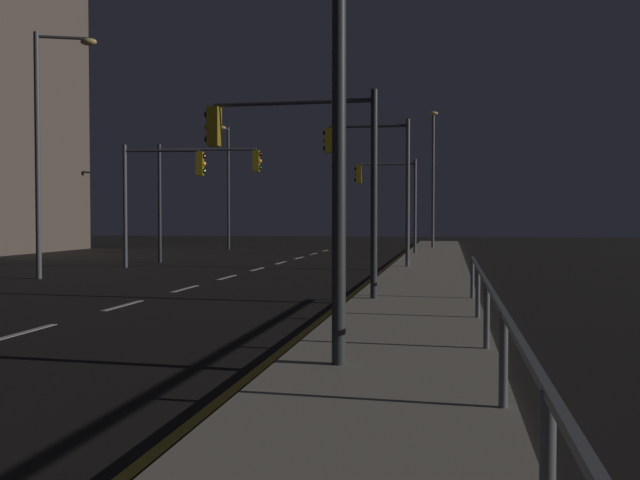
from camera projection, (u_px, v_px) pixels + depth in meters
ground_plane at (191, 287)px, 21.33m from camera, size 112.00×112.00×0.00m
sidewalk_right at (420, 289)px, 20.17m from camera, size 2.94×77.00×0.14m
lane_markings_center at (227, 277)px, 24.77m from camera, size 0.14×50.00×0.01m
lane_edge_line at (376, 276)px, 25.40m from camera, size 0.14×53.00×0.01m
traffic_light_overhead_east at (295, 152)px, 17.44m from camera, size 4.24×0.35×4.87m
traffic_light_mid_right at (161, 181)px, 29.47m from camera, size 3.36×0.65×4.95m
traffic_light_mid_left at (372, 164)px, 28.24m from camera, size 3.37×0.35×5.65m
traffic_light_far_right at (205, 178)px, 32.67m from camera, size 4.67×0.75×5.30m
traffic_light_far_left at (388, 188)px, 38.71m from camera, size 3.29×0.40×4.94m
street_lamp_across_street at (433, 168)px, 45.67m from camera, size 0.56×1.80×8.42m
street_lamp_corner at (46, 133)px, 24.16m from camera, size 1.90×0.86×8.11m
street_lamp_median at (330, 56)px, 9.62m from camera, size 1.16×1.46×6.63m
street_lamp_mid_block at (227, 176)px, 45.79m from camera, size 0.56×2.08×7.67m
barrier_fence at (494, 312)px, 8.97m from camera, size 0.09×16.83×0.98m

